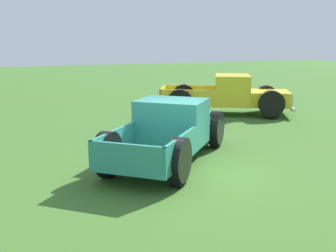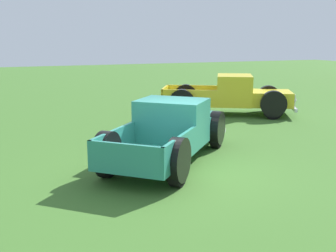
{
  "view_description": "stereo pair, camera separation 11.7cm",
  "coord_description": "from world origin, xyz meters",
  "views": [
    {
      "loc": [
        8.38,
        -3.73,
        3.03
      ],
      "look_at": [
        -0.81,
        0.19,
        0.9
      ],
      "focal_mm": 43.97,
      "sensor_mm": 36.0,
      "label": 1
    },
    {
      "loc": [
        8.43,
        -3.63,
        3.03
      ],
      "look_at": [
        -0.81,
        0.19,
        0.9
      ],
      "focal_mm": 43.97,
      "sensor_mm": 36.0,
      "label": 2
    }
  ],
  "objects": [
    {
      "name": "ground_plane",
      "position": [
        0.0,
        0.0,
        0.0
      ],
      "size": [
        80.0,
        80.0,
        0.0
      ],
      "primitive_type": "plane",
      "color": "#3D6B28"
    },
    {
      "name": "pickup_truck_behind_right",
      "position": [
        -5.81,
        5.22,
        0.76
      ],
      "size": [
        4.19,
        5.46,
        1.6
      ],
      "color": "yellow",
      "rests_on": "ground_plane"
    },
    {
      "name": "pickup_truck_foreground",
      "position": [
        -1.08,
        0.43,
        0.73
      ],
      "size": [
        4.84,
        4.66,
        1.52
      ],
      "color": "#2D8475",
      "rests_on": "ground_plane"
    }
  ]
}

